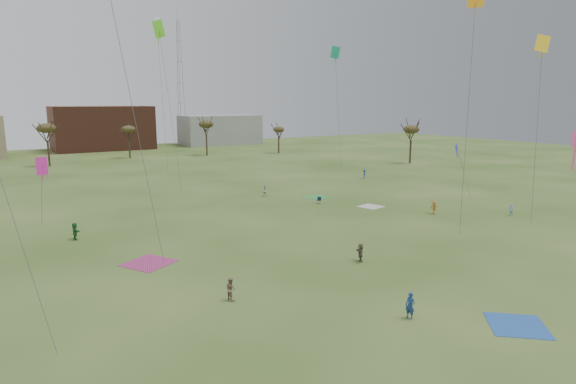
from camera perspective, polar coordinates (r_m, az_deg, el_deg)
ground at (r=35.43m, az=10.44°, el=-11.89°), size 260.00×260.00×0.00m
flyer_near_right at (r=32.12m, az=14.17°, el=-12.83°), size 0.56×0.71×1.71m
spectator_fore_b at (r=34.11m, az=-6.76°, el=-11.26°), size 0.75×0.88×1.58m
spectator_fore_c at (r=41.94m, az=8.50°, el=-7.07°), size 1.01×1.53×1.58m
flyer_mid_b at (r=61.23m, az=16.78°, el=-1.74°), size 0.76×1.13×1.62m
flyer_mid_c at (r=63.44m, az=24.73°, el=-1.89°), size 0.63×0.50×1.53m
spectator_mid_e at (r=69.36m, az=-2.71°, el=0.16°), size 0.89×0.73×1.68m
flyer_far_a at (r=52.27m, az=-23.75°, el=-4.24°), size 0.77×1.64×1.70m
flyer_far_c at (r=86.64m, az=8.94°, el=2.11°), size 1.05×1.17×1.57m
blanket_blue at (r=33.69m, az=25.34°, el=-14.01°), size 4.68×4.68×0.03m
blanket_cream at (r=63.68m, az=9.70°, el=-1.70°), size 3.26×3.26×0.03m
blanket_plum at (r=42.98m, az=-16.06°, el=-8.04°), size 4.87×4.87×0.03m
blanket_olive at (r=69.03m, az=3.31°, el=-0.61°), size 3.83×3.83×0.03m
camp_chair_right at (r=64.75m, az=3.66°, el=-1.13°), size 0.74×0.74×0.87m
kites_aloft at (r=59.31m, az=-11.54°, el=19.60°), size 55.93×74.55×27.31m
tree_line at (r=105.22m, az=-21.06°, el=6.48°), size 117.44×49.32×8.91m
building_brick at (r=146.84m, az=-21.02°, el=7.05°), size 26.00×16.00×12.00m
building_grey at (r=155.38m, az=-7.98°, el=7.26°), size 24.00×12.00×9.00m
radio_tower at (r=158.08m, az=-12.57°, el=12.50°), size 1.51×1.72×41.00m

